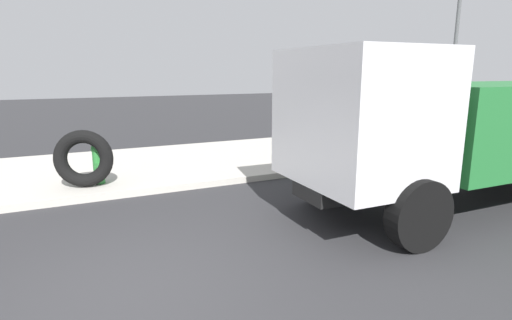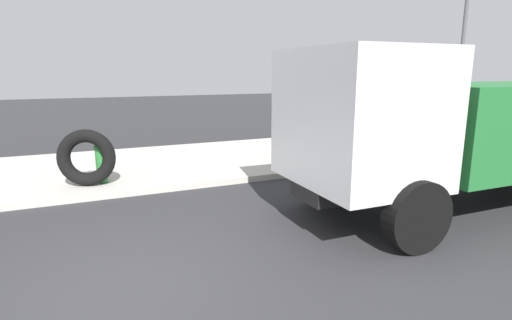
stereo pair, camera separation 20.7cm
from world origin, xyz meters
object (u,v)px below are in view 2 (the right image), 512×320
object	(u,v)px
fire_hydrant	(101,161)
dump_truck_green	(458,127)
loose_tire	(86,158)
street_light_pole	(462,49)

from	to	relation	value
fire_hydrant	dump_truck_green	distance (m)	7.51
loose_tire	dump_truck_green	bearing A→B (deg)	-31.93
fire_hydrant	street_light_pole	xyz separation A→B (m)	(11.01, -0.01, 2.66)
dump_truck_green	loose_tire	bearing A→B (deg)	148.07
loose_tire	street_light_pole	distance (m)	11.59
loose_tire	street_light_pole	bearing A→B (deg)	0.70
dump_truck_green	street_light_pole	distance (m)	6.61
street_light_pole	fire_hydrant	bearing A→B (deg)	179.94
fire_hydrant	loose_tire	world-z (taller)	loose_tire
fire_hydrant	dump_truck_green	bearing A→B (deg)	-34.14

